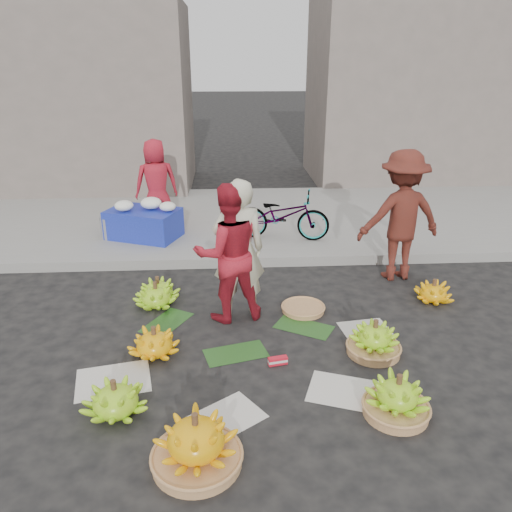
{
  "coord_description": "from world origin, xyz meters",
  "views": [
    {
      "loc": [
        -0.15,
        -4.71,
        2.94
      ],
      "look_at": [
        0.17,
        0.81,
        0.7
      ],
      "focal_mm": 35.0,
      "sensor_mm": 36.0,
      "label": 1
    }
  ],
  "objects": [
    {
      "name": "ground",
      "position": [
        0.0,
        0.0,
        0.0
      ],
      "size": [
        80.0,
        80.0,
        0.0
      ],
      "primitive_type": "plane",
      "color": "black",
      "rests_on": "ground"
    },
    {
      "name": "banana_bunch_4",
      "position": [
        1.35,
        -0.28,
        0.16
      ],
      "size": [
        0.62,
        0.62,
        0.4
      ],
      "rotation": [
        0.0,
        0.0,
        -0.4
      ],
      "color": "#A97447",
      "rests_on": "ground"
    },
    {
      "name": "vendor_red",
      "position": [
        -0.16,
        0.61,
        0.82
      ],
      "size": [
        0.92,
        0.79,
        1.65
      ],
      "primitive_type": "imported",
      "rotation": [
        0.0,
        0.0,
        3.37
      ],
      "color": "red",
      "rests_on": "ground"
    },
    {
      "name": "building_right",
      "position": [
        4.5,
        7.7,
        2.5
      ],
      "size": [
        5.0,
        3.0,
        5.0
      ],
      "primitive_type": "cube",
      "color": "slate",
      "rests_on": "sidewalk"
    },
    {
      "name": "basket_spare",
      "position": [
        0.75,
        0.7,
        0.03
      ],
      "size": [
        0.55,
        0.55,
        0.06
      ],
      "primitive_type": "cylinder",
      "rotation": [
        0.0,
        0.0,
        -0.07
      ],
      "color": "#A97447",
      "rests_on": "ground"
    },
    {
      "name": "man_striped",
      "position": [
        2.19,
        1.64,
        0.9
      ],
      "size": [
        1.24,
        0.81,
        1.8
      ],
      "primitive_type": "imported",
      "rotation": [
        0.0,
        0.0,
        3.27
      ],
      "color": "maroon",
      "rests_on": "ground"
    },
    {
      "name": "curb",
      "position": [
        0.0,
        2.2,
        0.07
      ],
      "size": [
        40.0,
        0.25,
        0.15
      ],
      "primitive_type": "cube",
      "color": "gray",
      "rests_on": "ground"
    },
    {
      "name": "building_left",
      "position": [
        -4.0,
        7.2,
        2.0
      ],
      "size": [
        6.0,
        3.0,
        4.0
      ],
      "primitive_type": "cube",
      "color": "slate",
      "rests_on": "sidewalk"
    },
    {
      "name": "newspaper_scatter",
      "position": [
        0.0,
        -0.8,
        0.0
      ],
      "size": [
        3.2,
        1.8,
        0.0
      ],
      "primitive_type": null,
      "color": "silver",
      "rests_on": "ground"
    },
    {
      "name": "banana_bunch_0",
      "position": [
        -0.95,
        -0.17,
        0.14
      ],
      "size": [
        0.67,
        0.67,
        0.33
      ],
      "rotation": [
        0.0,
        0.0,
        -0.34
      ],
      "color": "#FFB70C",
      "rests_on": "ground"
    },
    {
      "name": "banana_bunch_1",
      "position": [
        -1.17,
        -1.09,
        0.15
      ],
      "size": [
        0.64,
        0.64,
        0.35
      ],
      "rotation": [
        0.0,
        0.0,
        0.18
      ],
      "color": "#7CC81C",
      "rests_on": "ground"
    },
    {
      "name": "sidewalk",
      "position": [
        0.0,
        4.3,
        0.06
      ],
      "size": [
        40.0,
        4.0,
        0.12
      ],
      "primitive_type": "cube",
      "color": "gray",
      "rests_on": "ground"
    },
    {
      "name": "grey_bucket",
      "position": [
        -2.09,
        3.2,
        0.3
      ],
      "size": [
        0.32,
        0.32,
        0.36
      ],
      "primitive_type": "cylinder",
      "color": "slate",
      "rests_on": "sidewalk"
    },
    {
      "name": "banana_bunch_2",
      "position": [
        -0.43,
        -1.71,
        0.2
      ],
      "size": [
        0.76,
        0.76,
        0.47
      ],
      "rotation": [
        0.0,
        0.0,
        -0.29
      ],
      "color": "#A97447",
      "rests_on": "ground"
    },
    {
      "name": "flower_table",
      "position": [
        -1.53,
        3.19,
        0.39
      ],
      "size": [
        1.3,
        1.07,
        0.65
      ],
      "rotation": [
        0.0,
        0.0,
        -0.38
      ],
      "color": "#18259D",
      "rests_on": "sidewalk"
    },
    {
      "name": "bicycle",
      "position": [
        0.73,
        2.99,
        0.52
      ],
      "size": [
        0.83,
        1.6,
        0.8
      ],
      "primitive_type": "imported",
      "rotation": [
        0.0,
        0.0,
        1.36
      ],
      "color": "gray",
      "rests_on": "sidewalk"
    },
    {
      "name": "banana_bunch_7",
      "position": [
        -1.06,
        1.09,
        0.14
      ],
      "size": [
        0.65,
        0.65,
        0.33
      ],
      "rotation": [
        0.0,
        0.0,
        0.29
      ],
      "color": "#7CC81C",
      "rests_on": "ground"
    },
    {
      "name": "banana_leaves",
      "position": [
        -0.1,
        0.2,
        0.0
      ],
      "size": [
        2.0,
        1.0,
        0.0
      ],
      "primitive_type": null,
      "color": "#1D4A18",
      "rests_on": "ground"
    },
    {
      "name": "flower_vendor",
      "position": [
        -1.38,
        3.85,
        0.87
      ],
      "size": [
        0.84,
        0.66,
        1.51
      ],
      "primitive_type": "imported",
      "rotation": [
        0.0,
        0.0,
        3.41
      ],
      "color": "red",
      "rests_on": "sidewalk"
    },
    {
      "name": "banana_bunch_3",
      "position": [
        1.28,
        -1.24,
        0.17
      ],
      "size": [
        0.57,
        0.57,
        0.41
      ],
      "rotation": [
        0.0,
        0.0,
        -0.18
      ],
      "color": "#A97447",
      "rests_on": "ground"
    },
    {
      "name": "banana_bunch_6",
      "position": [
        -1.07,
        0.93,
        0.14
      ],
      "size": [
        0.65,
        0.65,
        0.33
      ],
      "rotation": [
        0.0,
        0.0,
        0.31
      ],
      "color": "#7CC81C",
      "rests_on": "ground"
    },
    {
      "name": "banana_bunch_5",
      "position": [
        2.45,
        0.87,
        0.13
      ],
      "size": [
        0.48,
        0.48,
        0.3
      ],
      "rotation": [
        0.0,
        0.0,
        -0.04
      ],
      "color": "#FFB70C",
      "rests_on": "ground"
    },
    {
      "name": "incense_stack",
      "position": [
        0.32,
        -0.43,
        0.05
      ],
      "size": [
        0.21,
        0.1,
        0.08
      ],
      "primitive_type": "cube",
      "rotation": [
        0.0,
        0.0,
        0.2
      ],
      "color": "red",
      "rests_on": "ground"
    },
    {
      "name": "vendor_cream",
      "position": [
        -0.04,
        0.66,
        0.84
      ],
      "size": [
        0.67,
        0.49,
        1.68
      ],
      "primitive_type": "imported",
      "rotation": [
        0.0,
        0.0,
        3.3
      ],
      "color": "beige",
      "rests_on": "ground"
    }
  ]
}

